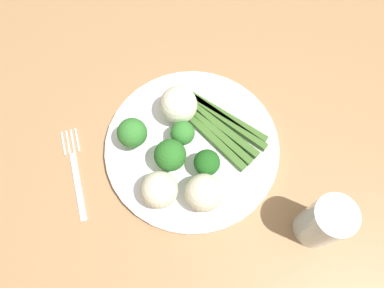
% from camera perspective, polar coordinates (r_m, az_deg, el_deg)
% --- Properties ---
extents(ground_plane, '(6.00, 6.00, 0.02)m').
position_cam_1_polar(ground_plane, '(1.37, 2.99, -12.98)').
color(ground_plane, tan).
extents(dining_table, '(1.24, 1.02, 0.76)m').
position_cam_1_polar(dining_table, '(0.72, 5.54, -4.23)').
color(dining_table, '#9E754C').
rests_on(dining_table, ground_plane).
extents(plate, '(0.30, 0.30, 0.01)m').
position_cam_1_polar(plate, '(0.62, 0.00, -0.44)').
color(plate, white).
rests_on(plate, dining_table).
extents(asparagus_bundle, '(0.15, 0.16, 0.01)m').
position_cam_1_polar(asparagus_bundle, '(0.62, 4.58, 2.57)').
color(asparagus_bundle, '#3D6626').
rests_on(asparagus_bundle, plate).
extents(broccoli_near_center, '(0.04, 0.04, 0.05)m').
position_cam_1_polar(broccoli_near_center, '(0.57, 2.36, -2.96)').
color(broccoli_near_center, '#4C7F2B').
rests_on(broccoli_near_center, plate).
extents(broccoli_back_right, '(0.04, 0.04, 0.05)m').
position_cam_1_polar(broccoli_back_right, '(0.59, -1.48, 1.71)').
color(broccoli_back_right, '#609E3D').
rests_on(broccoli_back_right, plate).
extents(broccoli_front_left, '(0.05, 0.05, 0.06)m').
position_cam_1_polar(broccoli_front_left, '(0.59, -9.37, 1.70)').
color(broccoli_front_left, '#609E3D').
rests_on(broccoli_front_left, plate).
extents(broccoli_right, '(0.05, 0.05, 0.06)m').
position_cam_1_polar(broccoli_right, '(0.57, -3.45, -1.80)').
color(broccoli_right, '#568E33').
rests_on(broccoli_right, plate).
extents(cauliflower_edge, '(0.06, 0.06, 0.06)m').
position_cam_1_polar(cauliflower_edge, '(0.56, 1.87, -7.68)').
color(cauliflower_edge, beige).
rests_on(cauliflower_edge, plate).
extents(cauliflower_mid, '(0.06, 0.06, 0.06)m').
position_cam_1_polar(cauliflower_mid, '(0.56, -5.19, -7.18)').
color(cauliflower_mid, beige).
rests_on(cauliflower_mid, plate).
extents(cauliflower_back, '(0.06, 0.06, 0.06)m').
position_cam_1_polar(cauliflower_back, '(0.61, -2.16, 6.17)').
color(cauliflower_back, silver).
rests_on(cauliflower_back, plate).
extents(fork, '(0.04, 0.17, 0.00)m').
position_cam_1_polar(fork, '(0.64, -17.80, -4.19)').
color(fork, silver).
rests_on(fork, dining_table).
extents(water_glass, '(0.06, 0.06, 0.11)m').
position_cam_1_polar(water_glass, '(0.57, 19.99, -11.52)').
color(water_glass, silver).
rests_on(water_glass, dining_table).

